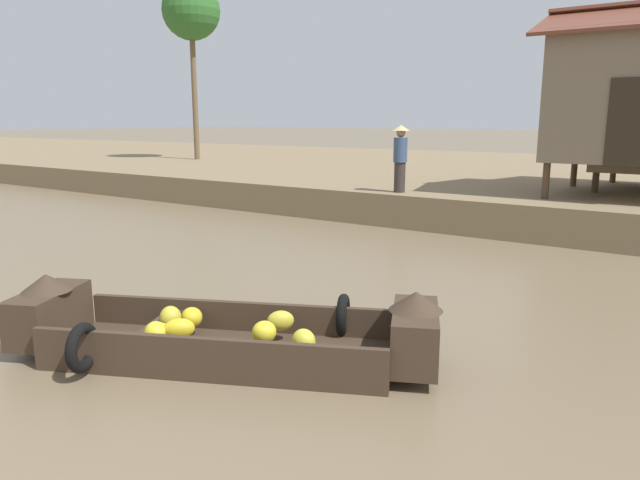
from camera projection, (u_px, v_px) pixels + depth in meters
ground_plane at (463, 271)px, 10.28m from camera, size 300.00×300.00×0.00m
riverbank_strip at (597, 183)px, 20.69m from camera, size 160.00×20.00×0.82m
banana_boat at (221, 333)px, 6.44m from camera, size 4.67×2.92×0.88m
palm_tree_near at (191, 12)px, 25.57m from camera, size 2.53×2.53×7.74m
vendor_person at (400, 155)px, 14.48m from camera, size 0.44×0.44×1.66m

